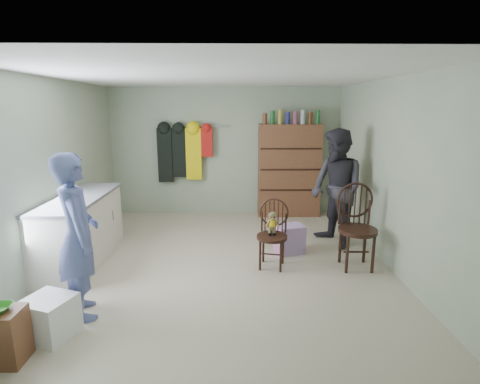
{
  "coord_description": "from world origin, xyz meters",
  "views": [
    {
      "loc": [
        0.16,
        -4.93,
        2.12
      ],
      "look_at": [
        0.25,
        0.2,
        0.95
      ],
      "focal_mm": 28.0,
      "sensor_mm": 36.0,
      "label": 1
    }
  ],
  "objects_px": {
    "chair_front": "(273,230)",
    "dresser": "(289,170)",
    "chair_far": "(357,223)",
    "counter": "(81,230)"
  },
  "relations": [
    {
      "from": "chair_front",
      "to": "dresser",
      "type": "relative_size",
      "value": 0.44
    },
    {
      "from": "chair_front",
      "to": "dresser",
      "type": "distance_m",
      "value": 2.56
    },
    {
      "from": "counter",
      "to": "chair_front",
      "type": "distance_m",
      "value": 2.64
    },
    {
      "from": "chair_front",
      "to": "dresser",
      "type": "bearing_deg",
      "value": 90.18
    },
    {
      "from": "chair_far",
      "to": "dresser",
      "type": "bearing_deg",
      "value": 103.55
    },
    {
      "from": "chair_far",
      "to": "dresser",
      "type": "xyz_separation_m",
      "value": [
        -0.55,
        2.49,
        0.31
      ]
    },
    {
      "from": "counter",
      "to": "dresser",
      "type": "distance_m",
      "value": 3.96
    },
    {
      "from": "counter",
      "to": "chair_far",
      "type": "xyz_separation_m",
      "value": [
        3.75,
        -0.19,
        0.14
      ]
    },
    {
      "from": "counter",
      "to": "chair_far",
      "type": "distance_m",
      "value": 3.76
    },
    {
      "from": "chair_front",
      "to": "counter",
      "type": "bearing_deg",
      "value": -170.5
    }
  ]
}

